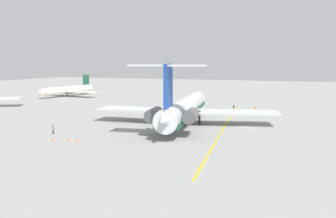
% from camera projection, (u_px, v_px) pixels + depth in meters
% --- Properties ---
extents(ground, '(394.01, 394.01, 0.00)m').
position_uv_depth(ground, '(247.00, 127.00, 80.43)').
color(ground, gray).
extents(main_jetliner, '(46.34, 41.14, 13.53)m').
position_uv_depth(main_jetliner, '(184.00, 108.00, 82.92)').
color(main_jetliner, silver).
rests_on(main_jetliner, ground).
extents(airliner_mid_right, '(27.74, 27.55, 8.29)m').
position_uv_depth(airliner_mid_right, '(66.00, 90.00, 149.80)').
color(airliner_mid_right, silver).
rests_on(airliner_mid_right, ground).
extents(ground_crew_near_nose, '(0.27, 0.42, 1.70)m').
position_uv_depth(ground_crew_near_nose, '(275.00, 110.00, 99.50)').
color(ground_crew_near_nose, black).
rests_on(ground_crew_near_nose, ground).
extents(ground_crew_near_tail, '(0.27, 0.42, 1.66)m').
position_uv_depth(ground_crew_near_tail, '(234.00, 107.00, 106.65)').
color(ground_crew_near_tail, black).
rests_on(ground_crew_near_tail, ground).
extents(ground_crew_portside, '(0.29, 0.46, 1.83)m').
position_uv_depth(ground_crew_portside, '(53.00, 128.00, 72.96)').
color(ground_crew_portside, black).
rests_on(ground_crew_portside, ground).
extents(ground_crew_starboard, '(0.27, 0.39, 1.68)m').
position_uv_depth(ground_crew_starboard, '(255.00, 109.00, 102.03)').
color(ground_crew_starboard, black).
rests_on(ground_crew_starboard, ground).
extents(safety_cone_nose, '(0.40, 0.40, 0.55)m').
position_uv_depth(safety_cone_nose, '(77.00, 141.00, 65.43)').
color(safety_cone_nose, '#EA590F').
rests_on(safety_cone_nose, ground).
extents(safety_cone_wingtip, '(0.40, 0.40, 0.55)m').
position_uv_depth(safety_cone_wingtip, '(69.00, 139.00, 66.97)').
color(safety_cone_wingtip, '#EA590F').
rests_on(safety_cone_wingtip, ground).
extents(safety_cone_tail, '(0.40, 0.40, 0.55)m').
position_uv_depth(safety_cone_tail, '(53.00, 140.00, 65.82)').
color(safety_cone_tail, '#EA590F').
rests_on(safety_cone_tail, ground).
extents(taxiway_centreline, '(76.93, 10.32, 0.01)m').
position_uv_depth(taxiway_centreline, '(225.00, 126.00, 81.38)').
color(taxiway_centreline, gold).
rests_on(taxiway_centreline, ground).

